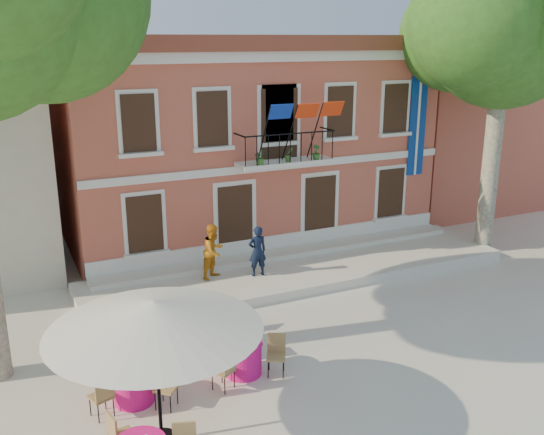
{
  "coord_description": "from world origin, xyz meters",
  "views": [
    {
      "loc": [
        -6.63,
        -11.86,
        7.41
      ],
      "look_at": [
        0.58,
        3.5,
        2.36
      ],
      "focal_mm": 40.0,
      "sensor_mm": 36.0,
      "label": 1
    }
  ],
  "objects": [
    {
      "name": "pedestrian_navy",
      "position": [
        0.43,
        4.25,
        1.1
      ],
      "size": [
        0.6,
        0.41,
        1.59
      ],
      "primitive_type": "imported",
      "rotation": [
        0.0,
        0.0,
        3.1
      ],
      "color": "black",
      "rests_on": "terrace"
    },
    {
      "name": "neighbor_east",
      "position": [
        14.0,
        11.0,
        3.22
      ],
      "size": [
        9.4,
        9.4,
        6.4
      ],
      "color": "#BE5844",
      "rests_on": "ground"
    },
    {
      "name": "cafe_table_4",
      "position": [
        -1.99,
        -0.43,
        0.43
      ],
      "size": [
        1.87,
        1.65,
        0.95
      ],
      "color": "#DC148A",
      "rests_on": "ground"
    },
    {
      "name": "cafe_table_3",
      "position": [
        -2.44,
        1.07,
        0.43
      ],
      "size": [
        1.87,
        1.67,
        0.95
      ],
      "color": "#DC148A",
      "rests_on": "ground"
    },
    {
      "name": "pedestrian_orange",
      "position": [
        -0.84,
        4.67,
        1.15
      ],
      "size": [
        1.05,
        1.0,
        1.7
      ],
      "primitive_type": "imported",
      "rotation": [
        0.0,
        0.0,
        0.59
      ],
      "color": "orange",
      "rests_on": "terrace"
    },
    {
      "name": "terrace",
      "position": [
        2.0,
        4.4,
        0.15
      ],
      "size": [
        14.0,
        3.4,
        0.3
      ],
      "primitive_type": "cube",
      "color": "silver",
      "rests_on": "ground"
    },
    {
      "name": "plane_tree_east",
      "position": [
        9.1,
        3.68,
        7.65
      ],
      "size": [
        5.27,
        5.27,
        10.35
      ],
      "color": "#A59E84",
      "rests_on": "ground"
    },
    {
      "name": "patio_umbrella",
      "position": [
        -4.34,
        -2.02,
        2.63
      ],
      "size": [
        3.94,
        3.94,
        2.93
      ],
      "color": "black",
      "rests_on": "ground"
    },
    {
      "name": "cafe_table_0",
      "position": [
        -4.51,
        -0.47,
        0.43
      ],
      "size": [
        1.84,
        1.77,
        0.95
      ],
      "color": "#DC148A",
      "rests_on": "ground"
    },
    {
      "name": "main_building",
      "position": [
        2.0,
        9.99,
        3.78
      ],
      "size": [
        13.5,
        9.59,
        7.5
      ],
      "color": "#BE5844",
      "rests_on": "ground"
    },
    {
      "name": "ground",
      "position": [
        0.0,
        0.0,
        0.0
      ],
      "size": [
        90.0,
        90.0,
        0.0
      ],
      "primitive_type": "plane",
      "color": "beige",
      "rests_on": "ground"
    }
  ]
}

